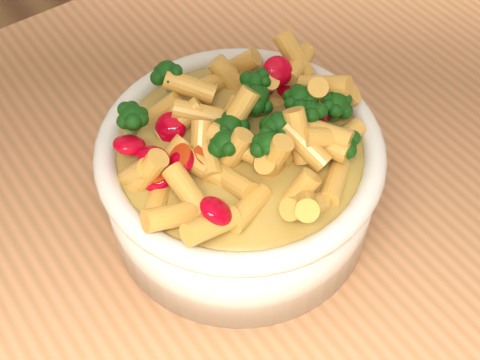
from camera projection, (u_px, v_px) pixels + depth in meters
table at (363, 258)px, 0.66m from camera, size 1.20×0.80×0.90m
serving_bowl at (240, 179)px, 0.53m from camera, size 0.22×0.22×0.09m
pasta_salad at (240, 129)px, 0.48m from camera, size 0.17×0.17×0.04m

